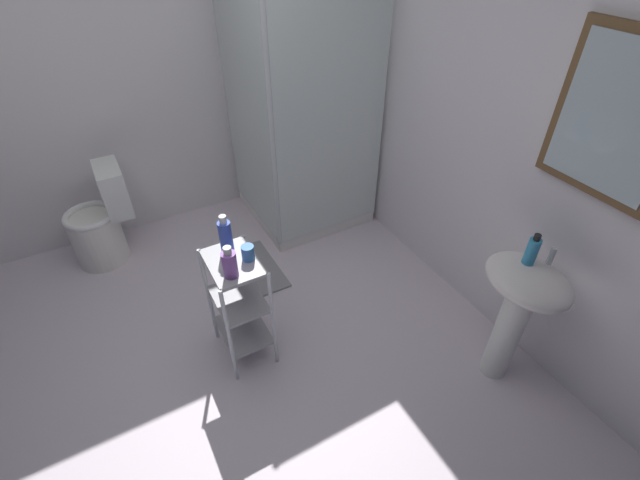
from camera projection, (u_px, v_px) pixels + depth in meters
name	position (u px, v px, depth m)	size (l,w,h in m)	color
ground_plane	(213.00, 380.00, 2.63)	(4.20, 4.20, 0.02)	silver
wall_back	(488.00, 119.00, 2.54)	(4.20, 0.14, 2.50)	silver
wall_left	(102.00, 78.00, 3.11)	(0.10, 4.20, 2.50)	silver
shower_stall	(298.00, 172.00, 3.63)	(0.92, 0.92, 2.00)	white
pedestal_sink	(519.00, 303.00, 2.32)	(0.46, 0.37, 0.81)	white
sink_faucet	(552.00, 256.00, 2.19)	(0.03, 0.03, 0.10)	silver
toilet	(101.00, 224.00, 3.31)	(0.37, 0.49, 0.76)	white
storage_cart	(239.00, 301.00, 2.53)	(0.38, 0.28, 0.74)	silver
hand_soap_bottle	(532.00, 251.00, 2.17)	(0.06, 0.06, 0.18)	#389ED1
shampoo_bottle_blue	(226.00, 236.00, 2.35)	(0.07, 0.07, 0.23)	#314BB2
conditioner_bottle_purple	(230.00, 264.00, 2.20)	(0.08, 0.08, 0.19)	#7E49A0
rinse_cup	(248.00, 253.00, 2.33)	(0.07, 0.07, 0.09)	#3870B2
bath_mat	(251.00, 270.00, 3.36)	(0.60, 0.40, 0.02)	gray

